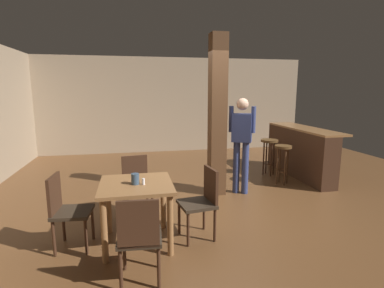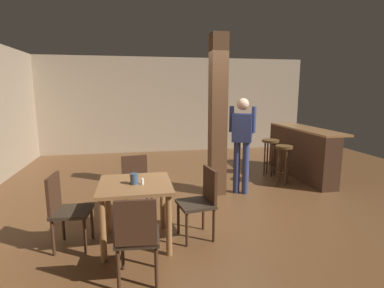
{
  "view_description": "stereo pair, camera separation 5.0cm",
  "coord_description": "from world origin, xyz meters",
  "px_view_note": "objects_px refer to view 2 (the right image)",
  "views": [
    {
      "loc": [
        -1.34,
        -4.54,
        1.86
      ],
      "look_at": [
        -0.39,
        0.08,
        1.01
      ],
      "focal_mm": 28.0,
      "sensor_mm": 36.0,
      "label": 1
    },
    {
      "loc": [
        -1.3,
        -4.55,
        1.86
      ],
      "look_at": [
        -0.39,
        0.08,
        1.01
      ],
      "focal_mm": 28.0,
      "sensor_mm": 36.0,
      "label": 2
    }
  ],
  "objects_px": {
    "salt_shaker": "(142,181)",
    "chair_south": "(137,235)",
    "bar_stool_near": "(284,156)",
    "chair_west": "(65,207)",
    "napkin_cup": "(134,179)",
    "standing_person": "(242,139)",
    "chair_north": "(136,183)",
    "chair_east": "(201,199)",
    "dining_table": "(135,195)",
    "bar_stool_mid": "(270,148)",
    "bar_counter": "(300,152)"
  },
  "relations": [
    {
      "from": "dining_table",
      "to": "standing_person",
      "type": "xyz_separation_m",
      "value": [
        1.89,
        1.46,
        0.38
      ]
    },
    {
      "from": "chair_west",
      "to": "chair_south",
      "type": "bearing_deg",
      "value": -46.18
    },
    {
      "from": "dining_table",
      "to": "bar_counter",
      "type": "height_order",
      "value": "bar_counter"
    },
    {
      "from": "chair_south",
      "to": "bar_stool_mid",
      "type": "bearing_deg",
      "value": 48.3
    },
    {
      "from": "chair_south",
      "to": "napkin_cup",
      "type": "relative_size",
      "value": 6.93
    },
    {
      "from": "chair_east",
      "to": "chair_south",
      "type": "bearing_deg",
      "value": -135.01
    },
    {
      "from": "bar_stool_near",
      "to": "chair_west",
      "type": "bearing_deg",
      "value": -154.52
    },
    {
      "from": "chair_north",
      "to": "salt_shaker",
      "type": "distance_m",
      "value": 0.93
    },
    {
      "from": "standing_person",
      "to": "bar_stool_near",
      "type": "distance_m",
      "value": 1.14
    },
    {
      "from": "chair_east",
      "to": "chair_south",
      "type": "relative_size",
      "value": 1.0
    },
    {
      "from": "bar_stool_near",
      "to": "bar_counter",
      "type": "bearing_deg",
      "value": 36.08
    },
    {
      "from": "standing_person",
      "to": "bar_stool_near",
      "type": "bearing_deg",
      "value": 18.62
    },
    {
      "from": "standing_person",
      "to": "bar_stool_near",
      "type": "xyz_separation_m",
      "value": [
        1.0,
        0.34,
        -0.42
      ]
    },
    {
      "from": "chair_south",
      "to": "bar_stool_mid",
      "type": "xyz_separation_m",
      "value": [
        2.91,
        3.27,
        0.09
      ]
    },
    {
      "from": "bar_stool_near",
      "to": "standing_person",
      "type": "bearing_deg",
      "value": -161.38
    },
    {
      "from": "salt_shaker",
      "to": "bar_stool_near",
      "type": "height_order",
      "value": "salt_shaker"
    },
    {
      "from": "chair_west",
      "to": "salt_shaker",
      "type": "bearing_deg",
      "value": -6.52
    },
    {
      "from": "chair_west",
      "to": "bar_stool_near",
      "type": "bearing_deg",
      "value": 25.48
    },
    {
      "from": "chair_east",
      "to": "bar_stool_near",
      "type": "height_order",
      "value": "chair_east"
    },
    {
      "from": "dining_table",
      "to": "salt_shaker",
      "type": "distance_m",
      "value": 0.21
    },
    {
      "from": "dining_table",
      "to": "bar_counter",
      "type": "bearing_deg",
      "value": 32.75
    },
    {
      "from": "napkin_cup",
      "to": "standing_person",
      "type": "relative_size",
      "value": 0.07
    },
    {
      "from": "chair_east",
      "to": "bar_counter",
      "type": "xyz_separation_m",
      "value": [
        2.73,
        2.28,
        0.03
      ]
    },
    {
      "from": "chair_west",
      "to": "chair_north",
      "type": "xyz_separation_m",
      "value": [
        0.83,
        0.77,
        0.0
      ]
    },
    {
      "from": "chair_west",
      "to": "napkin_cup",
      "type": "bearing_deg",
      "value": -5.02
    },
    {
      "from": "salt_shaker",
      "to": "chair_south",
      "type": "bearing_deg",
      "value": -96.13
    },
    {
      "from": "chair_west",
      "to": "napkin_cup",
      "type": "relative_size",
      "value": 6.93
    },
    {
      "from": "chair_north",
      "to": "napkin_cup",
      "type": "bearing_deg",
      "value": -91.61
    },
    {
      "from": "dining_table",
      "to": "chair_west",
      "type": "xyz_separation_m",
      "value": [
        -0.81,
        0.04,
        -0.11
      ]
    },
    {
      "from": "chair_east",
      "to": "standing_person",
      "type": "bearing_deg",
      "value": 53.91
    },
    {
      "from": "dining_table",
      "to": "salt_shaker",
      "type": "xyz_separation_m",
      "value": [
        0.09,
        -0.06,
        0.18
      ]
    },
    {
      "from": "chair_south",
      "to": "standing_person",
      "type": "height_order",
      "value": "standing_person"
    },
    {
      "from": "chair_north",
      "to": "standing_person",
      "type": "bearing_deg",
      "value": 19.26
    },
    {
      "from": "chair_east",
      "to": "bar_stool_near",
      "type": "distance_m",
      "value": 2.76
    },
    {
      "from": "chair_east",
      "to": "chair_south",
      "type": "xyz_separation_m",
      "value": [
        -0.81,
        -0.81,
        0.0
      ]
    },
    {
      "from": "bar_stool_mid",
      "to": "chair_west",
      "type": "bearing_deg",
      "value": -147.1
    },
    {
      "from": "napkin_cup",
      "to": "bar_counter",
      "type": "xyz_separation_m",
      "value": [
        3.55,
        2.31,
        -0.29
      ]
    },
    {
      "from": "dining_table",
      "to": "bar_stool_mid",
      "type": "height_order",
      "value": "bar_stool_mid"
    },
    {
      "from": "chair_east",
      "to": "bar_stool_mid",
      "type": "relative_size",
      "value": 1.12
    },
    {
      "from": "chair_east",
      "to": "chair_north",
      "type": "height_order",
      "value": "same"
    },
    {
      "from": "bar_counter",
      "to": "bar_stool_near",
      "type": "xyz_separation_m",
      "value": [
        -0.65,
        -0.47,
        0.04
      ]
    },
    {
      "from": "dining_table",
      "to": "chair_east",
      "type": "height_order",
      "value": "chair_east"
    },
    {
      "from": "napkin_cup",
      "to": "bar_stool_mid",
      "type": "bearing_deg",
      "value": 40.35
    },
    {
      "from": "dining_table",
      "to": "bar_stool_near",
      "type": "xyz_separation_m",
      "value": [
        2.89,
        1.8,
        -0.04
      ]
    },
    {
      "from": "chair_south",
      "to": "bar_counter",
      "type": "bearing_deg",
      "value": 41.18
    },
    {
      "from": "bar_stool_near",
      "to": "chair_north",
      "type": "bearing_deg",
      "value": -160.96
    },
    {
      "from": "bar_counter",
      "to": "napkin_cup",
      "type": "bearing_deg",
      "value": -146.94
    },
    {
      "from": "dining_table",
      "to": "bar_counter",
      "type": "xyz_separation_m",
      "value": [
        3.54,
        2.28,
        -0.08
      ]
    },
    {
      "from": "chair_north",
      "to": "napkin_cup",
      "type": "relative_size",
      "value": 6.93
    },
    {
      "from": "chair_west",
      "to": "napkin_cup",
      "type": "height_order",
      "value": "chair_west"
    }
  ]
}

